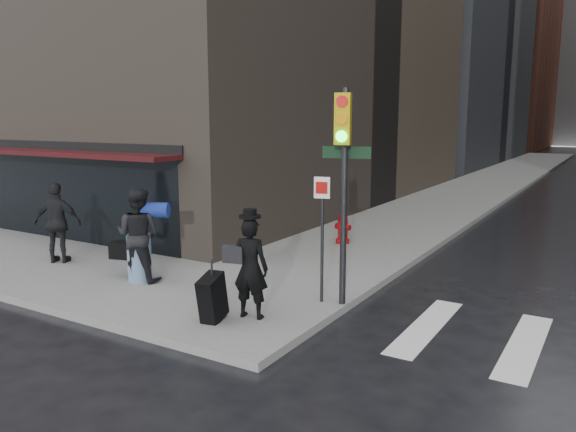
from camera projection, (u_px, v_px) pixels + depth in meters
name	position (u px, v px, depth m)	size (l,w,h in m)	color
ground	(230.00, 308.00, 10.67)	(140.00, 140.00, 0.00)	black
sidewalk_left	(502.00, 177.00, 33.46)	(4.00, 50.00, 0.15)	slate
bldg_left_far	(451.00, 38.00, 67.38)	(22.00, 20.00, 26.00)	brown
storefront	(66.00, 182.00, 15.51)	(8.40, 1.11, 2.83)	black
man_overcoat	(243.00, 273.00, 9.60)	(1.01, 1.13, 1.95)	black
man_jeans	(138.00, 235.00, 11.81)	(1.45, 0.99, 1.99)	black
man_greycoat	(58.00, 223.00, 13.32)	(1.22, 0.94, 1.93)	black
traffic_light	(342.00, 168.00, 9.98)	(0.96, 0.56, 3.95)	black
fire_hydrant	(343.00, 230.00, 15.49)	(0.48, 0.37, 0.84)	#97090C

